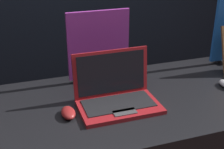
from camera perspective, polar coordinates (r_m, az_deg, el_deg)
The scene contains 3 objects.
laptop_middle at distance 1.48m, azimuth 0.77°, elevation -3.46°, with size 0.38×0.26×0.25m.
mouse_middle at distance 1.42m, azimuth -7.99°, elevation -6.95°, with size 0.06×0.11×0.04m.
promo_stand_middle at distance 1.67m, azimuth -2.46°, elevation 4.76°, with size 0.34×0.07×0.39m.
Camera 1 is at (-0.42, -0.88, 1.70)m, focal length 50.00 mm.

